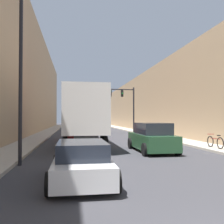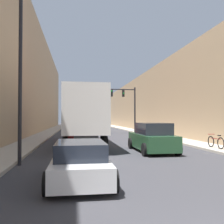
% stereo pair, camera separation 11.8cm
% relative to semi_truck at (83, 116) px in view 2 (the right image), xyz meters
% --- Properties ---
extents(sidewalk_right, '(2.12, 80.00, 0.15)m').
position_rel_semi_truck_xyz_m(sidewalk_right, '(8.50, 13.07, -2.13)').
color(sidewalk_right, '#B2A899').
rests_on(sidewalk_right, ground).
extents(sidewalk_left, '(2.12, 80.00, 0.15)m').
position_rel_semi_truck_xyz_m(sidewalk_left, '(-4.16, 13.07, -2.13)').
color(sidewalk_left, '#B2A899').
rests_on(sidewalk_left, ground).
extents(building_right, '(6.00, 80.00, 8.77)m').
position_rel_semi_truck_xyz_m(building_right, '(12.55, 13.07, 2.18)').
color(building_right, tan).
rests_on(building_right, ground).
extents(building_left, '(6.00, 80.00, 14.47)m').
position_rel_semi_truck_xyz_m(building_left, '(-8.22, 13.07, 5.03)').
color(building_left, tan).
rests_on(building_left, ground).
extents(semi_truck, '(2.60, 12.01, 3.95)m').
position_rel_semi_truck_xyz_m(semi_truck, '(0.00, 0.00, 0.00)').
color(semi_truck, silver).
rests_on(semi_truck, ground).
extents(sedan_car, '(1.97, 4.24, 1.29)m').
position_rel_semi_truck_xyz_m(sedan_car, '(-0.43, -10.96, -1.59)').
color(sedan_car, silver).
rests_on(sedan_car, ground).
extents(suv_car, '(2.10, 4.68, 1.75)m').
position_rel_semi_truck_xyz_m(suv_car, '(4.03, -4.53, -1.39)').
color(suv_car, '#234C2D').
rests_on(suv_car, ground).
extents(traffic_signal_gantry, '(6.35, 0.35, 6.10)m').
position_rel_semi_truck_xyz_m(traffic_signal_gantry, '(5.56, 13.10, 2.17)').
color(traffic_signal_gantry, black).
rests_on(traffic_signal_gantry, ground).
extents(street_lamp, '(0.44, 0.44, 8.27)m').
position_rel_semi_truck_xyz_m(street_lamp, '(-2.96, -7.87, 2.96)').
color(street_lamp, black).
rests_on(street_lamp, ground).
extents(parked_bicycle, '(0.44, 1.82, 0.86)m').
position_rel_semi_truck_xyz_m(parked_bicycle, '(8.16, -4.59, -1.68)').
color(parked_bicycle, black).
rests_on(parked_bicycle, sidewalk_right).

